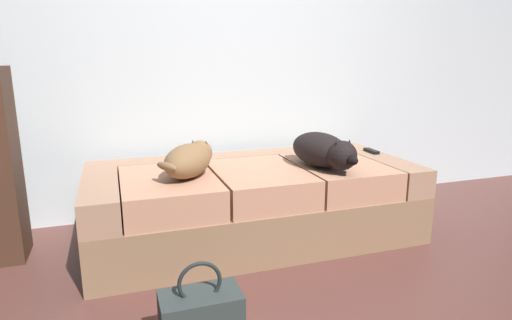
# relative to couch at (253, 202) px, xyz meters

# --- Properties ---
(back_wall) EXTENTS (6.40, 0.10, 2.80)m
(back_wall) POSITION_rel_couch_xyz_m (0.00, 0.65, 1.16)
(back_wall) COLOR silver
(back_wall) RESTS_ON ground
(couch) EXTENTS (2.04, 0.94, 0.48)m
(couch) POSITION_rel_couch_xyz_m (0.00, 0.00, 0.00)
(couch) COLOR #8C6B4D
(couch) RESTS_ON ground
(dog_tan) EXTENTS (0.41, 0.51, 0.19)m
(dog_tan) POSITION_rel_couch_xyz_m (-0.42, -0.09, 0.33)
(dog_tan) COLOR brown
(dog_tan) RESTS_ON couch
(dog_dark) EXTENTS (0.33, 0.62, 0.21)m
(dog_dark) POSITION_rel_couch_xyz_m (0.40, -0.17, 0.35)
(dog_dark) COLOR black
(dog_dark) RESTS_ON couch
(tv_remote) EXTENTS (0.05, 0.15, 0.02)m
(tv_remote) POSITION_rel_couch_xyz_m (0.93, 0.10, 0.25)
(tv_remote) COLOR black
(tv_remote) RESTS_ON couch
(handbag) EXTENTS (0.32, 0.18, 0.38)m
(handbag) POSITION_rel_couch_xyz_m (-0.55, -0.99, -0.11)
(handbag) COLOR #2F3938
(handbag) RESTS_ON ground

